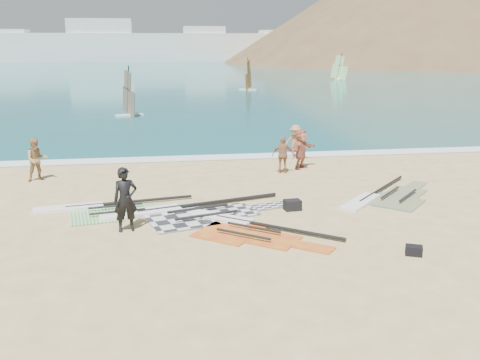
{
  "coord_description": "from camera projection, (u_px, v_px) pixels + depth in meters",
  "views": [
    {
      "loc": [
        -3.94,
        -13.6,
        5.61
      ],
      "look_at": [
        -1.28,
        4.0,
        1.0
      ],
      "focal_mm": 40.0,
      "sensor_mm": 36.0,
      "label": 1
    }
  ],
  "objects": [
    {
      "name": "rig_grey",
      "position": [
        183.0,
        213.0,
        17.94
      ],
      "size": [
        6.57,
        3.54,
        0.21
      ],
      "rotation": [
        0.0,
        0.0,
        0.28
      ],
      "color": "#262629",
      "rests_on": "ground"
    },
    {
      "name": "gear_bag_near",
      "position": [
        292.0,
        205.0,
        18.35
      ],
      "size": [
        0.6,
        0.47,
        0.36
      ],
      "primitive_type": "cube",
      "rotation": [
        0.0,
        0.0,
        0.11
      ],
      "color": "black",
      "rests_on": "ground"
    },
    {
      "name": "ground",
      "position": [
        306.0,
        248.0,
        15.0
      ],
      "size": [
        300.0,
        300.0,
        0.0
      ],
      "primitive_type": "plane",
      "color": "#D9BC7F",
      "rests_on": "ground"
    },
    {
      "name": "beachgoer_mid",
      "position": [
        295.0,
        142.0,
        26.17
      ],
      "size": [
        1.17,
        0.76,
        1.71
      ],
      "primitive_type": "imported",
      "rotation": [
        0.0,
        0.0,
        -0.12
      ],
      "color": "#A67550",
      "rests_on": "ground"
    },
    {
      "name": "far_town",
      "position": [
        116.0,
        46.0,
        155.18
      ],
      "size": [
        160.0,
        8.0,
        12.0
      ],
      "color": "white",
      "rests_on": "ground"
    },
    {
      "name": "person_wetsuit",
      "position": [
        125.0,
        200.0,
        16.13
      ],
      "size": [
        0.81,
        0.62,
        1.99
      ],
      "primitive_type": "imported",
      "rotation": [
        0.0,
        0.0,
        0.22
      ],
      "color": "black",
      "rests_on": "ground"
    },
    {
      "name": "windsurfer_centre",
      "position": [
        248.0,
        80.0,
        63.61
      ],
      "size": [
        2.2,
        2.4,
        3.92
      ],
      "rotation": [
        0.0,
        0.0,
        -0.44
      ],
      "color": "white",
      "rests_on": "ground"
    },
    {
      "name": "rig_orange",
      "position": [
        384.0,
        198.0,
        19.67
      ],
      "size": [
        4.75,
        4.42,
        0.2
      ],
      "rotation": [
        0.0,
        0.0,
        0.81
      ],
      "color": "orange",
      "rests_on": "ground"
    },
    {
      "name": "surf_line",
      "position": [
        241.0,
        157.0,
        26.77
      ],
      "size": [
        300.0,
        1.2,
        0.04
      ],
      "primitive_type": "cube",
      "color": "white",
      "rests_on": "ground"
    },
    {
      "name": "beachgoer_left",
      "position": [
        37.0,
        160.0,
        22.06
      ],
      "size": [
        1.05,
        0.93,
        1.79
      ],
      "primitive_type": "imported",
      "rotation": [
        0.0,
        0.0,
        0.35
      ],
      "color": "#A37D50",
      "rests_on": "ground"
    },
    {
      "name": "sea",
      "position": [
        173.0,
        64.0,
        141.35
      ],
      "size": [
        300.0,
        240.0,
        0.06
      ],
      "primitive_type": "cube",
      "color": "#0C5055",
      "rests_on": "ground"
    },
    {
      "name": "beachgoer_right",
      "position": [
        301.0,
        149.0,
        24.15
      ],
      "size": [
        1.6,
        1.54,
        1.82
      ],
      "primitive_type": "imported",
      "rotation": [
        0.0,
        0.0,
        0.75
      ],
      "color": "#BA6956",
      "rests_on": "ground"
    },
    {
      "name": "windsurfer_left",
      "position": [
        129.0,
        101.0,
        41.3
      ],
      "size": [
        2.21,
        2.42,
        3.92
      ],
      "rotation": [
        0.0,
        0.0,
        0.43
      ],
      "color": "white",
      "rests_on": "ground"
    },
    {
      "name": "gear_bag_far",
      "position": [
        414.0,
        250.0,
        14.47
      ],
      "size": [
        0.53,
        0.46,
        0.27
      ],
      "primitive_type": "cube",
      "rotation": [
        0.0,
        0.0,
        -0.42
      ],
      "color": "black",
      "rests_on": "ground"
    },
    {
      "name": "rig_green",
      "position": [
        102.0,
        210.0,
        18.27
      ],
      "size": [
        5.56,
        2.61,
        0.2
      ],
      "rotation": [
        0.0,
        0.0,
        0.18
      ],
      "color": "green",
      "rests_on": "ground"
    },
    {
      "name": "windsurfer_right",
      "position": [
        339.0,
        72.0,
        80.66
      ],
      "size": [
        2.29,
        2.21,
        4.08
      ],
      "rotation": [
        0.0,
        0.0,
        0.97
      ],
      "color": "white",
      "rests_on": "ground"
    },
    {
      "name": "beachgoer_back",
      "position": [
        283.0,
        155.0,
        23.36
      ],
      "size": [
        0.99,
        0.48,
        1.63
      ],
      "primitive_type": "imported",
      "rotation": [
        0.0,
        0.0,
        3.05
      ],
      "color": "#A56E4B",
      "rests_on": "ground"
    },
    {
      "name": "rig_red",
      "position": [
        242.0,
        228.0,
        16.48
      ],
      "size": [
        4.48,
        4.34,
        0.2
      ],
      "rotation": [
        0.0,
        0.0,
        -0.65
      ],
      "color": "red",
      "rests_on": "ground"
    },
    {
      "name": "headland_main",
      "position": [
        474.0,
        62.0,
        151.72
      ],
      "size": [
        143.0,
        143.0,
        45.0
      ],
      "primitive_type": "cone",
      "color": "brown",
      "rests_on": "ground"
    }
  ]
}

